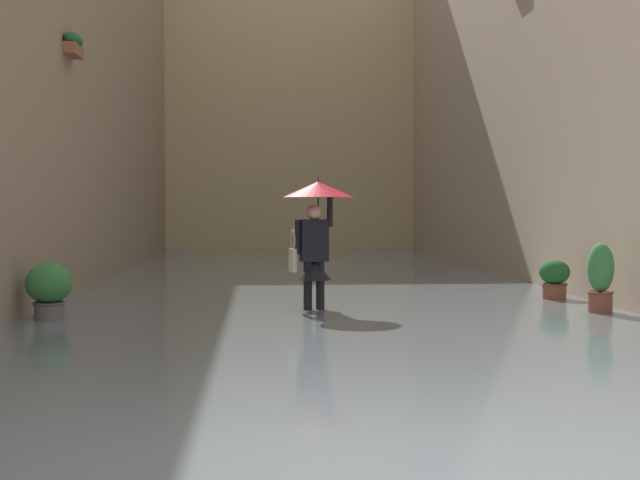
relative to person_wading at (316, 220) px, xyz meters
name	(u,v)px	position (x,y,z in m)	size (l,w,h in m)	color
ground_plane	(311,286)	(-0.20, -4.63, -1.37)	(60.00, 60.00, 0.00)	#605B56
flood_water	(311,283)	(-0.20, -4.63, -1.31)	(8.99, 29.73, 0.10)	slate
building_facade_left	(566,42)	(-5.19, -4.63, 3.40)	(2.04, 27.73, 9.53)	tan
building_facade_right	(46,9)	(4.80, -4.63, 3.89)	(2.04, 27.73, 10.52)	gray
building_facade_far	(289,75)	(-0.20, -17.40, 4.59)	(11.79, 1.80, 11.91)	tan
person_wading	(316,220)	(0.00, 0.00, 0.00)	(0.99, 0.99, 1.97)	#2D2319
potted_plant_far_left	(554,280)	(-3.82, -1.15, -0.97)	(0.48, 0.48, 0.72)	brown
potted_plant_mid_left	(600,280)	(-3.86, 0.59, -0.82)	(0.36, 0.36, 1.05)	brown
potted_plant_far_right	(49,289)	(3.50, 0.76, -0.89)	(0.60, 0.60, 0.82)	#66605B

